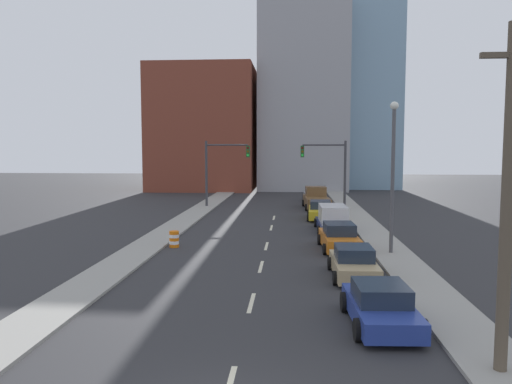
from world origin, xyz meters
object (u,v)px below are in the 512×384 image
traffic_signal_left (219,164)px  sedan_silver (313,195)px  sedan_blue (380,306)px  utility_pole_right_near (508,199)px  street_lamp (393,167)px  pickup_truck_brown (316,200)px  traffic_signal_right (332,165)px  box_truck_navy (333,219)px  sedan_yellow (320,211)px  sedan_orange (339,238)px  traffic_barrel (174,239)px  sedan_tan (354,263)px

traffic_signal_left → sedan_silver: traffic_signal_left is taller
sedan_blue → sedan_silver: sedan_silver is taller
utility_pole_right_near → street_lamp: utility_pole_right_near is taller
sedan_silver → pickup_truck_brown: bearing=-92.4°
traffic_signal_right → pickup_truck_brown: bearing=-170.9°
box_truck_navy → sedan_silver: size_ratio=1.21×
street_lamp → sedan_yellow: (-3.08, 13.40, -4.10)m
box_truck_navy → traffic_signal_left: bearing=125.5°
sedan_blue → sedan_orange: size_ratio=0.95×
traffic_signal_left → traffic_barrel: bearing=-89.2°
traffic_signal_right → street_lamp: street_lamp is taller
utility_pole_right_near → sedan_orange: (-2.66, 15.62, -3.86)m
traffic_signal_left → sedan_blue: 33.56m
sedan_orange → traffic_signal_right: bearing=83.9°
traffic_signal_left → pickup_truck_brown: (9.46, -0.24, -3.35)m
traffic_signal_left → traffic_signal_right: bearing=0.0°
sedan_blue → sedan_tan: sedan_tan is taller
traffic_barrel → sedan_silver: (9.14, 25.91, 0.19)m
sedan_tan → pickup_truck_brown: 25.51m
sedan_tan → sedan_blue: bearing=-89.6°
sedan_blue → pickup_truck_brown: bearing=88.3°
sedan_tan → sedan_silver: 31.99m
traffic_signal_left → sedan_silver: bearing=33.5°
sedan_blue → sedan_orange: sedan_orange is taller
traffic_barrel → sedan_yellow: bearing=53.3°
traffic_signal_left → utility_pole_right_near: (12.50, -35.21, 0.37)m
traffic_signal_right → sedan_yellow: traffic_signal_right is taller
sedan_blue → sedan_tan: bearing=88.5°
street_lamp → box_truck_navy: (-2.55, 7.49, -3.91)m
utility_pole_right_near → sedan_silver: 41.74m
traffic_signal_left → street_lamp: bearing=-59.0°
traffic_signal_right → utility_pole_right_near: (1.54, -35.21, 0.37)m
traffic_barrel → street_lamp: bearing=-5.3°
sedan_blue → box_truck_navy: 18.51m
sedan_blue → utility_pole_right_near: bearing=-56.8°
sedan_yellow → traffic_signal_right: bearing=80.9°
sedan_silver → sedan_blue: bearing=-91.8°
sedan_tan → utility_pole_right_near: bearing=-75.6°
street_lamp → sedan_orange: street_lamp is taller
street_lamp → pickup_truck_brown: bearing=98.5°
street_lamp → pickup_truck_brown: size_ratio=1.36×
sedan_orange → sedan_yellow: (-0.40, 12.18, -0.01)m
traffic_signal_left → pickup_truck_brown: bearing=-1.4°
traffic_signal_right → utility_pole_right_near: size_ratio=0.73×
traffic_barrel → sedan_orange: sedan_orange is taller
sedan_silver → traffic_signal_right: bearing=-79.0°
street_lamp → sedan_orange: bearing=155.5°
sedan_yellow → sedan_silver: bearing=92.4°
utility_pole_right_near → sedan_tan: (-2.58, 9.46, -3.90)m
utility_pole_right_near → sedan_blue: 5.71m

